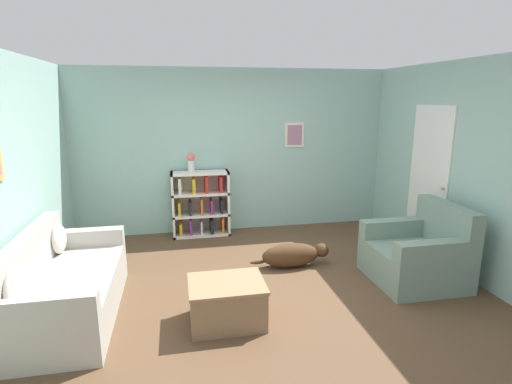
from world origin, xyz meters
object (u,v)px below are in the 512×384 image
Objects in this scene: bookshelf at (201,204)px; recliner_chair at (419,254)px; dog at (293,255)px; vase at (191,161)px; coffee_table at (227,301)px; couch at (64,288)px.

bookshelf reaches higher than recliner_chair.
dog is 2.18m from vase.
vase reaches higher than coffee_table.
couch is 2.69m from bookshelf.
recliner_chair is at bearing -40.04° from vase.
couch reaches higher than dog.
bookshelf is at bearing 9.03° from vase.
coffee_table is 1.53m from dog.
dog is at bearing -54.23° from bookshelf.
coffee_table is at bearing -14.90° from couch.
bookshelf is 3.28m from recliner_chair.
recliner_chair is at bearing -41.71° from bookshelf.
recliner_chair is 3.46m from vase.
vase is (1.37, 2.21, 0.88)m from couch.
vase is at bearing 58.27° from couch.
bookshelf reaches higher than coffee_table.
coffee_table reaches higher than dog.
couch is 2.75m from vase.
bookshelf is at bearing 138.29° from recliner_chair.
coffee_table is at bearing -131.31° from dog.
vase reaches higher than recliner_chair.
coffee_table is 2.81m from vase.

